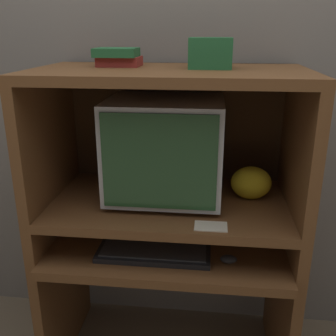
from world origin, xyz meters
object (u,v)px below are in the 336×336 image
object	(u,v)px
mouse	(229,259)
crt_monitor	(165,148)
snack_bag	(251,183)
storage_box	(210,53)
book_stack	(118,57)
keyboard	(154,253)

from	to	relation	value
mouse	crt_monitor	bearing A→B (deg)	141.90
snack_bag	storage_box	distance (m)	0.54
mouse	book_stack	xyz separation A→B (m)	(-0.45, 0.25, 0.71)
snack_bag	book_stack	bearing A→B (deg)	177.50
crt_monitor	mouse	xyz separation A→B (m)	(0.26, -0.21, -0.37)
mouse	snack_bag	size ratio (longest dim) A/B	0.38
keyboard	storage_box	bearing A→B (deg)	44.08
keyboard	snack_bag	xyz separation A→B (m)	(0.37, 0.21, 0.23)
book_stack	storage_box	world-z (taller)	storage_box
book_stack	crt_monitor	bearing A→B (deg)	-12.80
keyboard	book_stack	size ratio (longest dim) A/B	2.62
keyboard	snack_bag	world-z (taller)	snack_bag
mouse	keyboard	bearing A→B (deg)	177.10
mouse	book_stack	world-z (taller)	book_stack
snack_bag	book_stack	distance (m)	0.73
snack_bag	storage_box	xyz separation A→B (m)	(-0.18, -0.03, 0.51)
keyboard	mouse	distance (m)	0.29
mouse	book_stack	bearing A→B (deg)	151.14
crt_monitor	mouse	bearing A→B (deg)	-38.10
snack_bag	book_stack	size ratio (longest dim) A/B	0.98
crt_monitor	book_stack	world-z (taller)	book_stack
book_stack	storage_box	distance (m)	0.36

